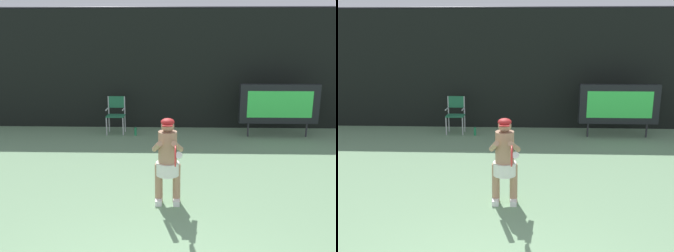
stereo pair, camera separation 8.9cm
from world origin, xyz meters
TOP-DOWN VIEW (x-y plane):
  - backdrop_screen at (0.00, 8.50)m, footprint 18.00×0.12m
  - scoreboard at (3.07, 7.41)m, footprint 2.20×0.21m
  - umpire_chair at (-1.59, 7.69)m, footprint 0.52×0.44m
  - water_bottle at (-0.99, 7.43)m, footprint 0.07×0.07m
  - tennis_player at (0.08, 3.04)m, footprint 0.54×0.62m
  - tennis_racket at (0.21, 2.39)m, footprint 0.03×0.60m

SIDE VIEW (x-z plane):
  - water_bottle at x=-0.99m, z-range -0.01..0.26m
  - umpire_chair at x=-1.59m, z-range 0.08..1.16m
  - tennis_player at x=0.08m, z-range 0.06..1.53m
  - scoreboard at x=3.07m, z-range 0.20..1.70m
  - tennis_racket at x=0.21m, z-range 0.90..1.21m
  - backdrop_screen at x=0.00m, z-range -0.02..3.64m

